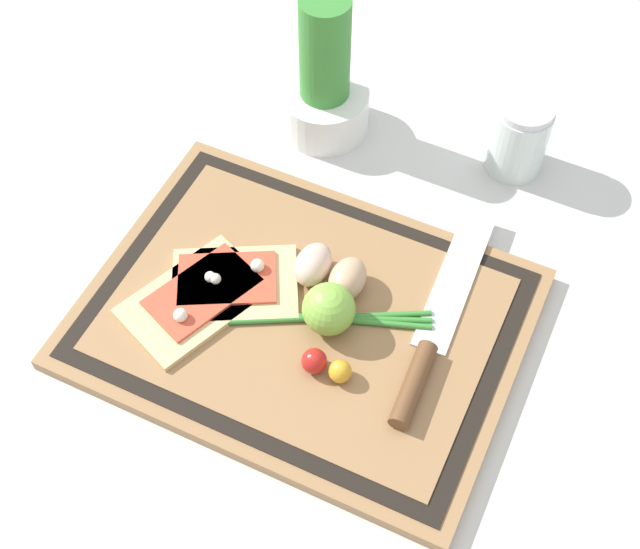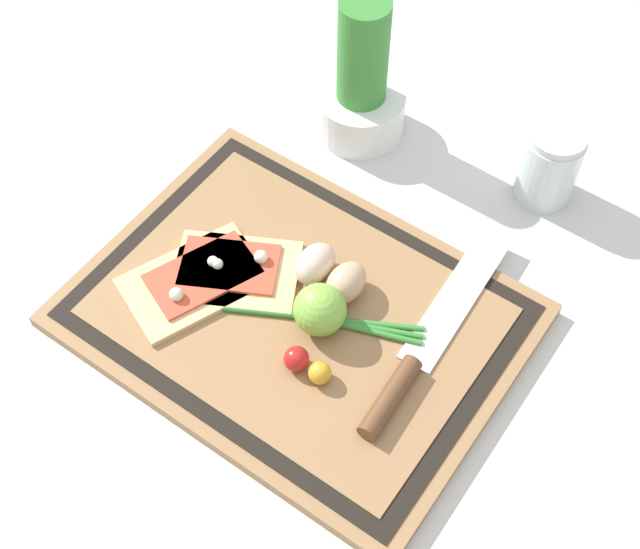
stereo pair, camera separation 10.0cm
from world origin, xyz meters
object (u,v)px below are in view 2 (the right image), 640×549
object	(u,v)px
cherry_tomato_red	(296,359)
cherry_tomato_yellow	(320,373)
pizza_slice_near	(196,280)
herb_pot	(361,89)
egg_pink	(315,264)
sauce_jar	(549,168)
egg_brown	(346,283)
lime	(317,313)
pizza_slice_far	(236,268)
knife	(415,360)

from	to	relation	value
cherry_tomato_red	cherry_tomato_yellow	bearing A→B (deg)	2.01
cherry_tomato_red	cherry_tomato_yellow	distance (m)	0.03
pizza_slice_near	herb_pot	size ratio (longest dim) A/B	0.90
egg_pink	herb_pot	bearing A→B (deg)	112.19
egg_pink	sauce_jar	world-z (taller)	sauce_jar
egg_brown	cherry_tomato_yellow	world-z (taller)	egg_brown
lime	cherry_tomato_red	bearing A→B (deg)	-79.64
egg_brown	lime	distance (m)	0.06
lime	sauce_jar	distance (m)	0.35
pizza_slice_near	pizza_slice_far	xyz separation A→B (m)	(0.03, 0.04, 0.00)
knife	cherry_tomato_red	distance (m)	0.13
knife	pizza_slice_far	bearing A→B (deg)	-176.41
knife	cherry_tomato_yellow	distance (m)	0.10
cherry_tomato_yellow	sauce_jar	bearing A→B (deg)	79.88
pizza_slice_near	pizza_slice_far	bearing A→B (deg)	55.33
herb_pot	egg_brown	bearing A→B (deg)	-59.63
lime	sauce_jar	xyz separation A→B (m)	(0.11, 0.33, -0.00)
egg_pink	lime	bearing A→B (deg)	-52.57
pizza_slice_far	cherry_tomato_yellow	distance (m)	0.17
egg_pink	herb_pot	xyz separation A→B (m)	(-0.10, 0.24, 0.03)
knife	egg_pink	xyz separation A→B (m)	(-0.16, 0.03, 0.01)
knife	egg_brown	xyz separation A→B (m)	(-0.11, 0.03, 0.01)
egg_pink	cherry_tomato_red	xyz separation A→B (m)	(0.05, -0.11, -0.01)
knife	egg_brown	world-z (taller)	egg_brown
pizza_slice_near	cherry_tomato_red	distance (m)	0.16
knife	egg_brown	bearing A→B (deg)	163.73
knife	cherry_tomato_red	size ratio (longest dim) A/B	11.26
pizza_slice_near	egg_pink	bearing A→B (deg)	40.53
pizza_slice_near	sauce_jar	bearing A→B (deg)	55.12
pizza_slice_far	egg_brown	bearing A→B (deg)	21.55
pizza_slice_far	lime	size ratio (longest dim) A/B	2.95
pizza_slice_near	egg_brown	xyz separation A→B (m)	(0.15, 0.09, 0.01)
egg_brown	egg_pink	xyz separation A→B (m)	(-0.04, 0.00, 0.00)
egg_brown	egg_pink	size ratio (longest dim) A/B	1.00
pizza_slice_near	egg_pink	world-z (taller)	egg_pink
pizza_slice_near	pizza_slice_far	world-z (taller)	same
knife	egg_pink	world-z (taller)	egg_pink
cherry_tomato_yellow	egg_pink	bearing A→B (deg)	127.47
pizza_slice_far	egg_pink	xyz separation A→B (m)	(0.08, 0.05, 0.01)
pizza_slice_far	cherry_tomato_red	distance (m)	0.14
pizza_slice_far	cherry_tomato_yellow	xyz separation A→B (m)	(0.16, -0.06, 0.01)
knife	herb_pot	size ratio (longest dim) A/B	1.54
pizza_slice_near	herb_pot	world-z (taller)	herb_pot
cherry_tomato_red	herb_pot	xyz separation A→B (m)	(-0.15, 0.35, 0.04)
herb_pot	sauce_jar	xyz separation A→B (m)	(0.25, 0.04, -0.03)
pizza_slice_far	cherry_tomato_red	size ratio (longest dim) A/B	6.20
egg_brown	sauce_jar	size ratio (longest dim) A/B	0.54
egg_brown	knife	bearing A→B (deg)	-16.27
cherry_tomato_yellow	pizza_slice_near	bearing A→B (deg)	173.97
pizza_slice_near	cherry_tomato_red	size ratio (longest dim) A/B	6.58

